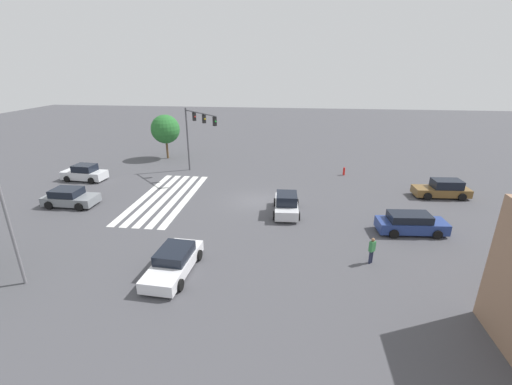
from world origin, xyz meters
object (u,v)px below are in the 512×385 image
at_px(car_1, 411,223).
at_px(car_3, 174,262).
at_px(traffic_signal_mast, 196,127).
at_px(pedestrian, 372,249).
at_px(car_2, 84,173).
at_px(street_light_pole_a, 0,193).
at_px(tree_corner_a, 165,129).
at_px(car_5, 286,204).
at_px(fire_hydrant, 344,171).
at_px(car_4, 70,197).
at_px(car_0, 443,189).

bearing_deg(car_1, car_3, -160.23).
xyz_separation_m(traffic_signal_mast, pedestrian, (15.65, 14.71, -4.06)).
bearing_deg(traffic_signal_mast, car_2, -118.27).
height_order(car_3, street_light_pole_a, street_light_pole_a).
bearing_deg(car_3, traffic_signal_mast, -165.20).
distance_m(car_2, tree_corner_a, 10.94).
bearing_deg(tree_corner_a, car_5, 45.30).
bearing_deg(street_light_pole_a, car_5, 128.72).
relative_size(car_1, street_light_pole_a, 0.55).
bearing_deg(fire_hydrant, tree_corner_a, -102.13).
xyz_separation_m(car_5, tree_corner_a, (-14.99, -15.15, 2.85)).
xyz_separation_m(car_2, street_light_pole_a, (16.61, 6.87, 4.41)).
bearing_deg(pedestrian, car_2, 22.32).
xyz_separation_m(car_5, pedestrian, (6.60, 5.16, 0.15)).
bearing_deg(car_4, car_1, -3.54).
xyz_separation_m(traffic_signal_mast, car_3, (17.87, 3.61, -4.33)).
height_order(car_3, tree_corner_a, tree_corner_a).
height_order(car_3, pedestrian, pedestrian).
xyz_separation_m(car_0, car_5, (5.09, -13.42, 0.02)).
bearing_deg(car_3, car_1, 117.47).
bearing_deg(fire_hydrant, car_5, -28.30).
bearing_deg(car_3, fire_hydrant, 152.40).
bearing_deg(pedestrian, street_light_pole_a, 60.98).
distance_m(car_1, street_light_pole_a, 24.06).
xyz_separation_m(car_0, car_4, (5.56, -31.14, -0.05)).
relative_size(pedestrian, tree_corner_a, 0.31).
relative_size(car_4, fire_hydrant, 4.90).
bearing_deg(tree_corner_a, car_2, -29.54).
xyz_separation_m(car_0, pedestrian, (11.69, -8.26, 0.17)).
distance_m(car_1, tree_corner_a, 29.53).
bearing_deg(traffic_signal_mast, street_light_pole_a, -56.17).
relative_size(car_1, fire_hydrant, 5.48).
xyz_separation_m(car_4, street_light_pole_a, (10.34, 4.25, 4.45)).
bearing_deg(traffic_signal_mast, car_4, -85.63).
distance_m(traffic_signal_mast, car_0, 23.69).
bearing_deg(fire_hydrant, pedestrian, -1.69).
bearing_deg(car_0, street_light_pole_a, 27.19).
relative_size(pedestrian, street_light_pole_a, 0.19).
relative_size(car_1, tree_corner_a, 0.89).
bearing_deg(street_light_pole_a, fire_hydrant, 138.09).
height_order(car_1, car_5, car_5).
xyz_separation_m(traffic_signal_mast, fire_hydrant, (-1.47, 15.22, -4.53)).
bearing_deg(tree_corner_a, car_4, -9.47).
bearing_deg(street_light_pole_a, car_2, -157.53).
xyz_separation_m(car_3, car_5, (-8.82, 5.94, 0.12)).
xyz_separation_m(tree_corner_a, fire_hydrant, (4.47, 20.81, -3.17)).
distance_m(car_0, car_3, 23.84).
bearing_deg(fire_hydrant, car_0, 55.01).
bearing_deg(fire_hydrant, car_2, -79.74).
xyz_separation_m(street_light_pole_a, tree_corner_a, (-25.80, -1.67, -1.54)).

